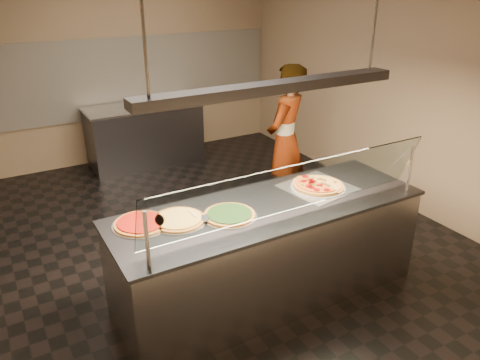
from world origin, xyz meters
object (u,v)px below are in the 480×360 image
pizza_spinach (229,214)px  half_pizza_pepperoni (308,186)px  worker (285,141)px  heat_lamp_housing (273,87)px  prep_table (145,135)px  serving_counter (268,251)px  pizza_cheese (178,219)px  pizza_spatula (199,215)px  sneeze_guard (295,188)px  pizza_tomato (141,223)px  perforated_tray (318,187)px  half_pizza_sausage (327,182)px

pizza_spinach → half_pizza_pepperoni: bearing=6.0°
worker → half_pizza_pepperoni: bearing=30.7°
worker → heat_lamp_housing: (-1.12, -1.37, 1.03)m
prep_table → serving_counter: bearing=-92.3°
pizza_spinach → worker: 2.05m
pizza_cheese → pizza_spatula: pizza_spatula is taller
pizza_cheese → serving_counter: bearing=-9.5°
pizza_spinach → pizza_spatula: bearing=157.7°
pizza_cheese → prep_table: bearing=75.4°
sneeze_guard → pizza_tomato: bearing=152.4°
pizza_spatula → serving_counter: bearing=-8.3°
serving_counter → pizza_spinach: bearing=-179.6°
sneeze_guard → prep_table: sneeze_guard is taller
perforated_tray → pizza_spinach: 0.99m
pizza_cheese → heat_lamp_housing: heat_lamp_housing is taller
pizza_tomato → prep_table: size_ratio=0.26×
serving_counter → perforated_tray: size_ratio=4.27×
pizza_spinach → perforated_tray: bearing=5.3°
prep_table → worker: 2.62m
pizza_spinach → prep_table: pizza_spinach is taller
pizza_spinach → worker: (1.52, 1.38, -0.03)m
perforated_tray → half_pizza_sausage: size_ratio=1.30×
half_pizza_sausage → prep_table: size_ratio=0.29×
half_pizza_pepperoni → pizza_tomato: size_ratio=1.11×
worker → pizza_spinach: bearing=9.4°
perforated_tray → pizza_cheese: (-1.39, 0.04, 0.01)m
half_pizza_sausage → worker: size_ratio=0.27×
half_pizza_pepperoni → pizza_tomato: 1.56m
sneeze_guard → worker: (1.12, 1.72, -0.31)m
pizza_spinach → heat_lamp_housing: bearing=0.4°
sneeze_guard → perforated_tray: sneeze_guard is taller
pizza_cheese → sneeze_guard: bearing=-31.0°
half_pizza_pepperoni → pizza_spatula: bearing=179.9°
pizza_cheese → pizza_spatula: 0.17m
perforated_tray → pizza_spinach: bearing=-174.7°
serving_counter → heat_lamp_housing: size_ratio=1.21×
pizza_cheese → worker: size_ratio=0.25×
pizza_spinach → pizza_tomato: 0.71m
half_pizza_sausage → heat_lamp_housing: size_ratio=0.22×
serving_counter → sneeze_guard: (0.00, -0.34, 0.76)m
half_pizza_sausage → worker: bearing=72.1°
half_pizza_sausage → pizza_cheese: (-1.50, 0.04, -0.01)m
sneeze_guard → pizza_cheese: size_ratio=5.56×
half_pizza_sausage → pizza_spatula: size_ratio=2.15×
pizza_cheese → worker: worker is taller
half_pizza_pepperoni → pizza_cheese: 1.27m
perforated_tray → pizza_cheese: pizza_cheese is taller
half_pizza_sausage → pizza_spinach: (-1.10, -0.09, -0.01)m
serving_counter → prep_table: bearing=87.7°
half_pizza_sausage → half_pizza_pepperoni: bearing=-179.4°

